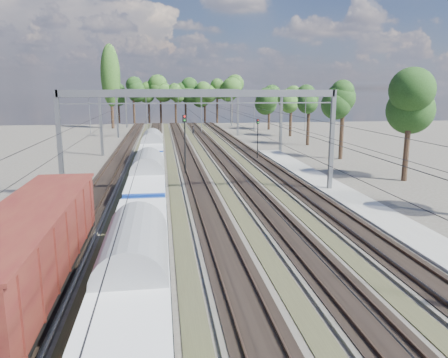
{
  "coord_description": "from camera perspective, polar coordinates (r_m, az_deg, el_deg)",
  "views": [
    {
      "loc": [
        -3.31,
        -6.54,
        9.09
      ],
      "look_at": [
        0.98,
        23.43,
        2.8
      ],
      "focal_mm": 35.0,
      "sensor_mm": 36.0,
      "label": 1
    }
  ],
  "objects": [
    {
      "name": "track_bed",
      "position": [
        52.42,
        -4.4,
        1.83
      ],
      "size": [
        21.0,
        130.0,
        0.34
      ],
      "color": "#47423A",
      "rests_on": "ground"
    },
    {
      "name": "platform",
      "position": [
        31.92,
        21.02,
        -5.34
      ],
      "size": [
        3.0,
        70.0,
        0.3
      ],
      "primitive_type": "cube",
      "color": "gray",
      "rests_on": "ground"
    },
    {
      "name": "catenary",
      "position": [
        59.4,
        -4.67,
        9.1
      ],
      "size": [
        25.65,
        130.0,
        9.0
      ],
      "color": "slate",
      "rests_on": "ground"
    },
    {
      "name": "tree_belt",
      "position": [
        99.13,
        -1.86,
        11.06
      ],
      "size": [
        39.67,
        98.18,
        11.55
      ],
      "color": "black",
      "rests_on": "ground"
    },
    {
      "name": "poplar",
      "position": [
        105.18,
        -14.61,
        12.89
      ],
      "size": [
        4.4,
        4.4,
        19.04
      ],
      "color": "black",
      "rests_on": "ground"
    },
    {
      "name": "emu_train",
      "position": [
        35.62,
        -9.9,
        0.58
      ],
      "size": [
        2.68,
        56.82,
        3.92
      ],
      "color": "black",
      "rests_on": "ground"
    },
    {
      "name": "freight_boxcar",
      "position": [
        20.83,
        -23.75,
        -8.01
      ],
      "size": [
        3.17,
        15.3,
        3.95
      ],
      "color": "black",
      "rests_on": "ground"
    },
    {
      "name": "worker",
      "position": [
        88.4,
        -4.01,
        6.38
      ],
      "size": [
        0.49,
        0.69,
        1.78
      ],
      "primitive_type": "imported",
      "rotation": [
        0.0,
        0.0,
        1.46
      ],
      "color": "black",
      "rests_on": "ground"
    },
    {
      "name": "signal_near",
      "position": [
        46.22,
        -5.14,
        5.44
      ],
      "size": [
        0.45,
        0.41,
        6.41
      ],
      "rotation": [
        0.0,
        0.0,
        0.27
      ],
      "color": "black",
      "rests_on": "ground"
    },
    {
      "name": "signal_far",
      "position": [
        56.8,
        4.43,
        5.88
      ],
      "size": [
        0.37,
        0.35,
        5.27
      ],
      "rotation": [
        0.0,
        0.0,
        0.36
      ],
      "color": "black",
      "rests_on": "ground"
    }
  ]
}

